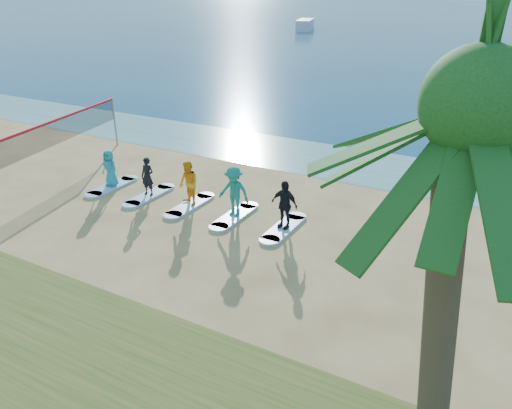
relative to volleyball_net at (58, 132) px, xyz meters
The scene contains 15 objects.
ground 10.02m from the volleyball_net, 17.98° to the right, with size 600.00×600.00×0.00m, color tan.
shallow_water 12.12m from the volleyball_net, 38.58° to the left, with size 600.00×600.00×0.00m, color teal.
volleyball_net is the anchor object (origin of this frame).
palm_tree 19.20m from the volleyball_net, 23.09° to the right, with size 5.60×5.60×7.57m.
boat_offshore_a 80.10m from the volleyball_net, 106.31° to the left, with size 2.51×9.12×1.87m, color silver.
surfboard_0 3.65m from the volleyball_net, ahead, with size 0.70×2.20×0.09m, color #99C9EC.
student_0 3.31m from the volleyball_net, ahead, with size 0.75×0.48×1.52m, color teal.
surfboard_1 5.45m from the volleyball_net, ahead, with size 0.70×2.20×0.09m, color #99C9EC.
student_1 5.23m from the volleyball_net, ahead, with size 0.56×0.37×1.53m, color black.
surfboard_2 7.36m from the volleyball_net, ahead, with size 0.70×2.20×0.09m, color #99C9EC.
student_2 7.18m from the volleyball_net, ahead, with size 0.83×0.64×1.70m, color orange.
surfboard_3 9.30m from the volleyball_net, ahead, with size 0.70×2.20×0.09m, color #99C9EC.
student_3 9.16m from the volleyball_net, ahead, with size 1.20×0.69×1.85m, color #1A7F6F.
surfboard_4 11.26m from the volleyball_net, ahead, with size 0.70×2.20×0.09m, color #99C9EC.
student_4 11.15m from the volleyball_net, ahead, with size 1.00×0.41×1.70m, color black.
Camera 1 is at (8.44, -11.15, 7.74)m, focal length 35.00 mm.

